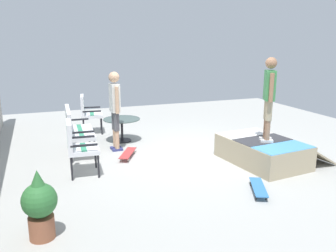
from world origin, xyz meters
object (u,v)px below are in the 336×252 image
(skate_ramp, at_px, (263,151))
(patio_chair_by_wall, at_px, (77,143))
(potted_plant, at_px, (40,204))
(person_watching, at_px, (115,105))
(person_skater, at_px, (269,93))
(patio_bench, at_px, (75,127))
(patio_chair_near_house, at_px, (87,110))
(patio_table, at_px, (122,125))
(skateboard_spare, at_px, (258,187))
(skateboard_by_bench, at_px, (128,153))

(skate_ramp, bearing_deg, patio_chair_by_wall, 79.96)
(potted_plant, bearing_deg, skate_ramp, -71.61)
(skate_ramp, distance_m, patio_chair_by_wall, 3.69)
(potted_plant, bearing_deg, person_watching, -26.84)
(person_watching, height_order, person_skater, person_skater)
(skate_ramp, relative_size, patio_bench, 1.55)
(person_watching, bearing_deg, patio_chair_by_wall, 141.68)
(skate_ramp, relative_size, patio_chair_near_house, 1.94)
(patio_table, relative_size, potted_plant, 0.98)
(patio_table, height_order, person_skater, person_skater)
(skateboard_spare, relative_size, potted_plant, 0.88)
(patio_chair_by_wall, relative_size, patio_table, 1.13)
(person_skater, bearing_deg, person_watching, 52.21)
(skate_ramp, relative_size, patio_table, 2.20)
(person_watching, bearing_deg, potted_plant, 153.16)
(skate_ramp, height_order, patio_chair_near_house, patio_chair_near_house)
(patio_bench, relative_size, skateboard_by_bench, 1.59)
(patio_table, bearing_deg, skateboard_by_bench, 172.14)
(skate_ramp, height_order, person_skater, person_skater)
(skate_ramp, height_order, patio_bench, patio_bench)
(patio_table, xyz_separation_m, skateboard_spare, (-3.75, -1.41, -0.32))
(patio_bench, relative_size, person_skater, 0.78)
(patio_bench, xyz_separation_m, skateboard_spare, (-3.11, -2.59, -0.53))
(skate_ramp, bearing_deg, patio_bench, 61.63)
(patio_chair_by_wall, xyz_separation_m, person_watching, (1.26, -0.99, 0.43))
(patio_bench, distance_m, person_skater, 4.11)
(patio_chair_by_wall, distance_m, patio_table, 2.30)
(patio_bench, relative_size, patio_table, 1.42)
(patio_table, bearing_deg, patio_bench, 118.40)
(patio_chair_by_wall, height_order, patio_table, patio_chair_by_wall)
(patio_chair_by_wall, distance_m, skateboard_by_bench, 1.39)
(patio_table, xyz_separation_m, person_skater, (-2.65, -2.30, 1.04))
(patio_table, xyz_separation_m, skateboard_by_bench, (-1.25, 0.17, -0.32))
(patio_table, bearing_deg, person_watching, 155.83)
(skate_ramp, relative_size, person_watching, 1.11)
(patio_chair_near_house, height_order, patio_chair_by_wall, same)
(skate_ramp, relative_size, patio_chair_by_wall, 1.94)
(patio_bench, bearing_deg, person_watching, -90.18)
(potted_plant, bearing_deg, person_skater, -72.84)
(patio_chair_near_house, relative_size, person_skater, 0.62)
(patio_chair_by_wall, relative_size, potted_plant, 1.11)
(patio_table, xyz_separation_m, potted_plant, (-3.97, 1.97, 0.06))
(patio_bench, distance_m, skateboard_by_bench, 1.29)
(skate_ramp, xyz_separation_m, person_skater, (-0.11, 0.03, 1.20))
(patio_chair_by_wall, xyz_separation_m, skateboard_by_bench, (0.65, -1.11, -0.53))
(skateboard_spare, bearing_deg, patio_chair_by_wall, 55.40)
(person_skater, bearing_deg, patio_chair_near_house, 38.19)
(potted_plant, bearing_deg, patio_chair_near_house, -14.39)
(patio_chair_near_house, bearing_deg, patio_table, -149.30)
(patio_table, relative_size, person_watching, 0.51)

